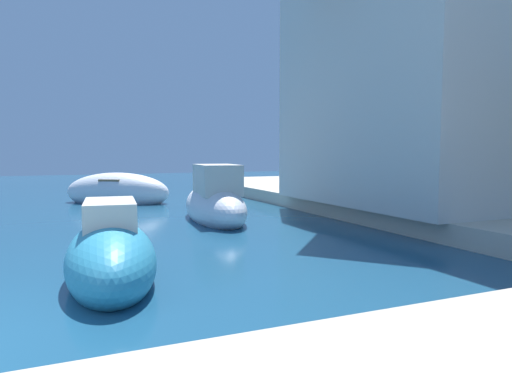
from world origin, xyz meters
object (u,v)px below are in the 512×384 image
moored_boat_5 (215,203)px  waterfront_building_main (428,70)px  moored_boat_6 (111,257)px  moored_boat_4 (118,192)px

moored_boat_5 → waterfront_building_main: size_ratio=0.57×
moored_boat_5 → moored_boat_6: bearing=152.7°
moored_boat_5 → moored_boat_6: size_ratio=1.30×
moored_boat_4 → moored_boat_5: 6.69m
moored_boat_6 → waterfront_building_main: waterfront_building_main is taller
moored_boat_5 → waterfront_building_main: waterfront_building_main is taller
moored_boat_5 → waterfront_building_main: bearing=-100.8°
moored_boat_4 → moored_boat_5: bearing=143.4°
moored_boat_4 → moored_boat_5: (2.10, -6.35, 0.08)m
moored_boat_4 → waterfront_building_main: size_ratio=0.56×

